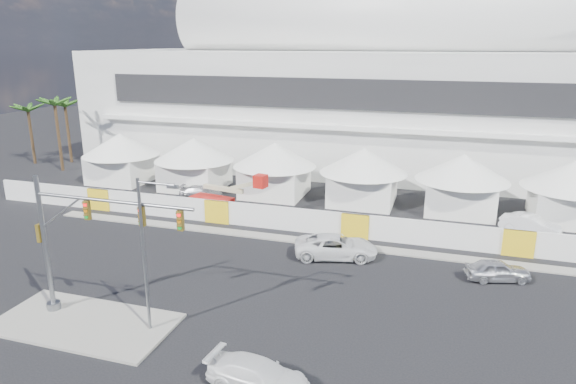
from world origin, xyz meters
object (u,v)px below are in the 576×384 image
(streetlight_median, at_px, (147,246))
(lot_car_a, at_px, (530,224))
(boom_lift, at_px, (219,199))
(lot_car_c, at_px, (201,193))
(pickup_curb, at_px, (336,246))
(pickup_near, at_px, (258,376))
(sedan_silver, at_px, (498,270))
(traffic_mast, at_px, (73,242))

(streetlight_median, bearing_deg, lot_car_a, 46.14)
(boom_lift, bearing_deg, lot_car_c, 149.80)
(pickup_curb, height_order, lot_car_a, pickup_curb)
(pickup_near, height_order, streetlight_median, streetlight_median)
(pickup_curb, bearing_deg, sedan_silver, -106.63)
(lot_car_c, height_order, streetlight_median, streetlight_median)
(sedan_silver, height_order, boom_lift, boom_lift)
(pickup_curb, relative_size, traffic_mast, 0.61)
(traffic_mast, xyz_separation_m, streetlight_median, (4.77, -0.18, 0.45))
(lot_car_c, relative_size, traffic_mast, 0.45)
(pickup_curb, height_order, traffic_mast, traffic_mast)
(pickup_curb, relative_size, boom_lift, 0.74)
(lot_car_c, height_order, boom_lift, boom_lift)
(traffic_mast, bearing_deg, boom_lift, 91.57)
(sedan_silver, height_order, lot_car_c, sedan_silver)
(boom_lift, bearing_deg, sedan_silver, -7.56)
(pickup_near, relative_size, lot_car_a, 1.05)
(lot_car_a, bearing_deg, traffic_mast, 149.73)
(lot_car_a, height_order, lot_car_c, lot_car_a)
(pickup_curb, xyz_separation_m, boom_lift, (-12.61, 7.31, 0.25))
(pickup_near, relative_size, lot_car_c, 1.09)
(traffic_mast, bearing_deg, sedan_silver, 27.66)
(pickup_near, relative_size, boom_lift, 0.60)
(lot_car_a, relative_size, streetlight_median, 0.55)
(pickup_curb, height_order, boom_lift, boom_lift)
(sedan_silver, relative_size, traffic_mast, 0.42)
(lot_car_a, xyz_separation_m, streetlight_median, (-21.42, -22.29, 4.23))
(boom_lift, bearing_deg, lot_car_a, 15.57)
(pickup_near, distance_m, boom_lift, 26.04)
(pickup_curb, bearing_deg, boom_lift, 45.85)
(lot_car_c, xyz_separation_m, streetlight_median, (8.60, -22.88, 4.35))
(traffic_mast, bearing_deg, lot_car_c, 99.55)
(lot_car_a, bearing_deg, streetlight_median, 155.71)
(sedan_silver, xyz_separation_m, traffic_mast, (-23.00, -12.05, 3.84))
(lot_car_a, height_order, boom_lift, boom_lift)
(lot_car_a, bearing_deg, lot_car_c, 108.43)
(pickup_curb, relative_size, pickup_near, 1.23)
(pickup_near, xyz_separation_m, lot_car_c, (-15.72, 25.71, -0.06))
(pickup_near, bearing_deg, traffic_mast, 81.87)
(sedan_silver, distance_m, lot_car_a, 10.54)
(sedan_silver, height_order, lot_car_a, lot_car_a)
(pickup_near, height_order, traffic_mast, traffic_mast)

